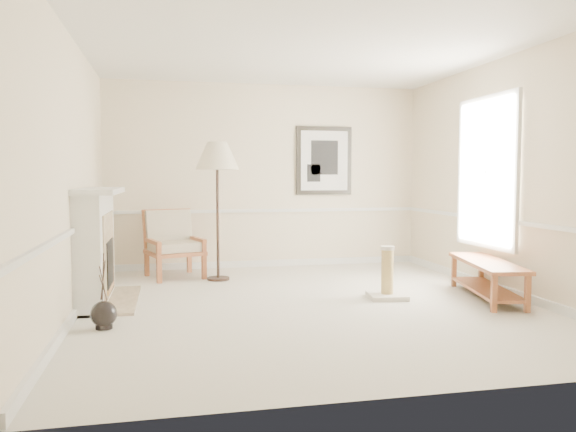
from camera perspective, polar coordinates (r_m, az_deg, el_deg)
The scene contains 8 objects.
ground at distance 6.44m, azimuth 2.05°, elevation -8.91°, with size 5.50×5.50×0.00m, color silver.
room at distance 6.40m, azimuth 3.13°, elevation 7.82°, with size 5.04×5.54×2.92m.
fireplace at distance 6.78m, azimuth -18.86°, elevation -2.97°, with size 0.64×1.64×1.31m.
floor_vase at distance 5.67m, azimuth -18.21°, elevation -9.52°, with size 0.25×0.25×0.73m.
armchair at distance 8.26m, azimuth -11.67°, elevation -2.47°, with size 0.92×0.95×0.97m.
floor_lamp at distance 7.83m, azimuth -7.20°, elevation 5.68°, with size 0.62×0.62×1.92m.
bench at distance 7.08m, azimuth 19.57°, elevation -5.51°, with size 0.78×1.62×0.45m.
scratching_post at distance 6.80m, azimuth 10.04°, elevation -6.60°, with size 0.50×0.50×0.62m.
Camera 1 is at (-1.54, -6.09, 1.44)m, focal length 35.00 mm.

